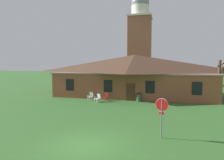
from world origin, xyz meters
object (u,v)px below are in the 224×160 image
(stop_sign, at_px, (162,110))
(lawn_chair_by_porch, at_px, (91,96))
(trash_bin, at_px, (139,97))
(lawn_chair_near_door, at_px, (98,98))
(lawn_chair_left_end, at_px, (106,97))

(stop_sign, bearing_deg, lawn_chair_by_porch, 127.69)
(stop_sign, relative_size, trash_bin, 2.52)
(lawn_chair_near_door, bearing_deg, stop_sign, -53.87)
(stop_sign, relative_size, lawn_chair_by_porch, 2.58)
(lawn_chair_left_end, relative_size, trash_bin, 0.98)
(lawn_chair_by_porch, bearing_deg, stop_sign, -52.31)
(lawn_chair_by_porch, distance_m, lawn_chair_near_door, 1.75)
(lawn_chair_left_end, bearing_deg, lawn_chair_by_porch, 176.36)
(lawn_chair_near_door, distance_m, lawn_chair_left_end, 1.25)
(lawn_chair_near_door, bearing_deg, lawn_chair_by_porch, 139.19)
(trash_bin, bearing_deg, lawn_chair_near_door, -162.62)
(stop_sign, xyz_separation_m, lawn_chair_near_door, (-7.54, 10.33, -1.25))
(stop_sign, bearing_deg, lawn_chair_near_door, 126.13)
(lawn_chair_near_door, relative_size, trash_bin, 0.98)
(stop_sign, xyz_separation_m, lawn_chair_by_porch, (-8.86, 11.47, -1.25))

